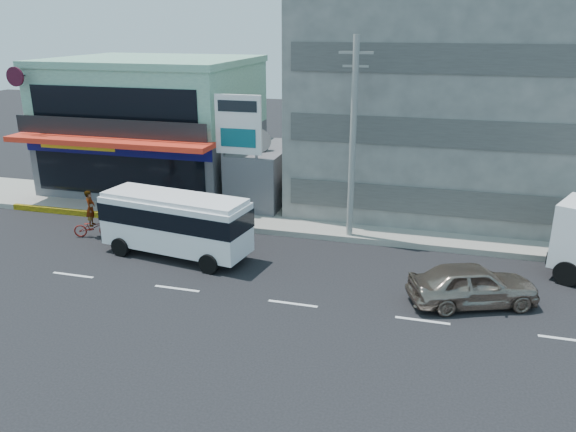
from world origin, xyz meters
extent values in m
plane|color=black|center=(0.00, 0.00, 0.00)|extent=(120.00, 120.00, 0.00)
cube|color=gray|center=(5.00, 9.50, 0.15)|extent=(70.00, 5.00, 0.30)
cube|color=#4B4B50|center=(-8.00, 14.00, 2.00)|extent=(12.00, 10.00, 4.00)
cube|color=#91CEAC|center=(-8.00, 14.00, 6.00)|extent=(12.00, 10.00, 4.00)
cube|color=red|center=(-8.00, 8.20, 4.15)|extent=(12.40, 1.80, 0.30)
cube|color=#0C0C56|center=(-8.00, 8.95, 3.60)|extent=(12.00, 0.12, 0.80)
cube|color=black|center=(-8.00, 8.98, 2.10)|extent=(11.00, 0.06, 2.60)
cube|color=gray|center=(10.00, 15.00, 7.00)|extent=(16.00, 12.00, 14.00)
cube|color=#4B4B50|center=(0.00, 12.00, 1.75)|extent=(3.00, 6.00, 3.50)
cylinder|color=slate|center=(0.00, 11.00, 3.58)|extent=(1.50, 1.50, 0.15)
cylinder|color=gray|center=(-1.50, 9.20, 3.25)|extent=(0.16, 0.16, 6.50)
cylinder|color=gray|center=(0.50, 9.20, 3.25)|extent=(0.16, 0.16, 6.50)
cube|color=white|center=(-0.50, 9.20, 5.30)|extent=(2.60, 0.18, 3.20)
cylinder|color=#999993|center=(6.00, 7.40, 5.00)|extent=(0.30, 0.30, 10.00)
cube|color=#999993|center=(6.00, 7.40, 9.20)|extent=(1.60, 0.12, 0.12)
cube|color=#999993|center=(6.00, 7.40, 8.60)|extent=(1.20, 0.10, 0.10)
cube|color=white|center=(-1.54, 3.24, 1.62)|extent=(7.33, 3.25, 2.33)
cube|color=black|center=(-1.54, 3.24, 2.07)|extent=(7.39, 3.31, 0.86)
cube|color=white|center=(-1.54, 3.24, 2.88)|extent=(7.10, 3.02, 0.20)
cylinder|color=black|center=(-4.11, 2.50, 0.46)|extent=(0.94, 0.42, 0.91)
cylinder|color=black|center=(-3.78, 4.70, 0.46)|extent=(0.94, 0.42, 0.91)
cylinder|color=black|center=(0.70, 1.78, 0.46)|extent=(0.94, 0.42, 0.91)
cylinder|color=black|center=(1.03, 3.98, 0.46)|extent=(0.94, 0.42, 0.91)
imported|color=tan|center=(11.77, 1.84, 0.85)|extent=(5.35, 3.63, 1.69)
cylinder|color=black|center=(15.68, 4.70, 0.53)|extent=(1.10, 0.74, 1.07)
imported|color=#5D110D|center=(-6.84, 4.36, 0.51)|extent=(2.05, 1.27, 1.02)
imported|color=#66594C|center=(-6.84, 4.36, 1.55)|extent=(0.64, 0.79, 1.86)
camera|label=1|loc=(10.06, -19.12, 10.50)|focal=35.00mm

